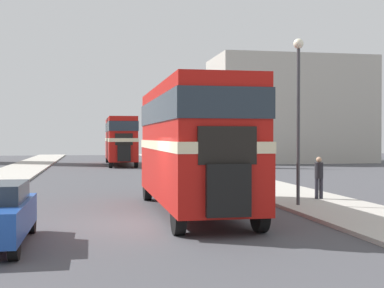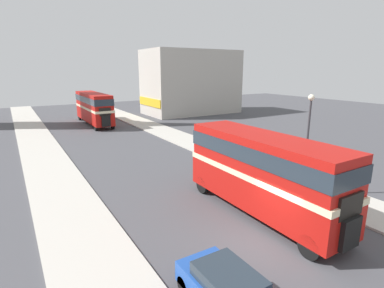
{
  "view_description": "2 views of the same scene",
  "coord_description": "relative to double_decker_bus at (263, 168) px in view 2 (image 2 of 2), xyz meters",
  "views": [
    {
      "loc": [
        -1.53,
        -15.21,
        2.51
      ],
      "look_at": [
        1.75,
        2.17,
        2.28
      ],
      "focal_mm": 50.0,
      "sensor_mm": 36.0,
      "label": 1
    },
    {
      "loc": [
        -8.82,
        -8.21,
        7.35
      ],
      "look_at": [
        1.75,
        8.97,
        2.28
      ],
      "focal_mm": 28.0,
      "sensor_mm": 36.0,
      "label": 2
    }
  ],
  "objects": [
    {
      "name": "pedestrian_walking",
      "position": [
        5.39,
        2.05,
        -1.43
      ],
      "size": [
        0.33,
        0.33,
        1.62
      ],
      "color": "#282833",
      "rests_on": "sidewalk_right"
    },
    {
      "name": "shop_building_block",
      "position": [
        16.24,
        33.45,
        2.71
      ],
      "size": [
        15.46,
        8.3,
        10.37
      ],
      "color": "#B2ADA3",
      "rests_on": "ground_plane"
    },
    {
      "name": "ground_plane",
      "position": [
        -1.75,
        -2.14,
        -2.47
      ],
      "size": [
        120.0,
        120.0,
        0.0
      ],
      "primitive_type": "plane",
      "color": "#47474C"
    },
    {
      "name": "sidewalk_right",
      "position": [
        5.0,
        -2.14,
        -2.41
      ],
      "size": [
        3.5,
        120.0,
        0.12
      ],
      "color": "#B7B2A8",
      "rests_on": "ground_plane"
    },
    {
      "name": "street_lamp",
      "position": [
        3.9,
        0.45,
        1.49
      ],
      "size": [
        0.36,
        0.36,
        5.86
      ],
      "color": "#38383D",
      "rests_on": "sidewalk_right"
    },
    {
      "name": "double_decker_bus",
      "position": [
        0.0,
        0.0,
        0.0
      ],
      "size": [
        2.49,
        9.62,
        4.16
      ],
      "color": "#B2140F",
      "rests_on": "ground_plane"
    },
    {
      "name": "bus_distant",
      "position": [
        -0.72,
        31.08,
        0.03
      ],
      "size": [
        2.38,
        11.22,
        4.21
      ],
      "color": "#B2140F",
      "rests_on": "ground_plane"
    }
  ]
}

